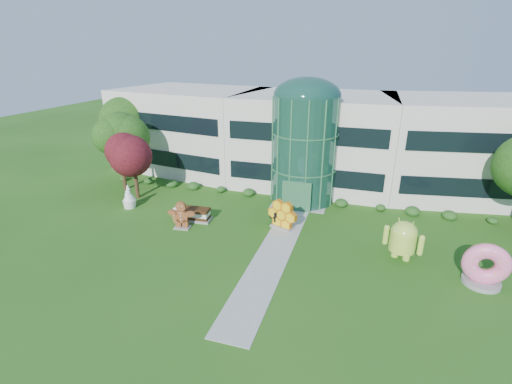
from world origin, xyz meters
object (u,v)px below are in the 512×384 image
(android_black, at_px, (279,214))
(gingerbread, at_px, (181,215))
(android_green, at_px, (403,237))
(donut, at_px, (486,264))

(android_black, relative_size, gingerbread, 0.78)
(android_green, height_order, gingerbread, android_green)
(donut, bearing_deg, gingerbread, 179.74)
(android_green, height_order, donut, android_green)
(android_green, bearing_deg, donut, 1.26)
(android_green, bearing_deg, android_black, -173.53)
(gingerbread, bearing_deg, android_black, 15.43)
(android_green, distance_m, donut, 4.97)
(android_black, xyz_separation_m, donut, (14.11, -4.30, 0.44))
(donut, height_order, gingerbread, donut)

